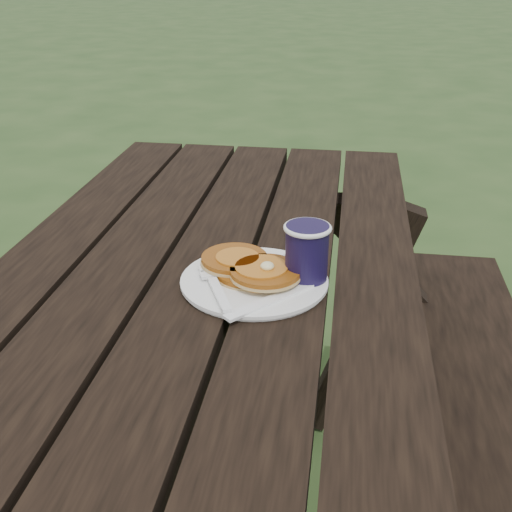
# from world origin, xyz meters

# --- Properties ---
(picnic_table) EXTENTS (1.36, 1.80, 0.75)m
(picnic_table) POSITION_xyz_m (0.00, 0.00, 0.37)
(picnic_table) COLOR black
(picnic_table) RESTS_ON ground
(plate) EXTENTS (0.31, 0.31, 0.01)m
(plate) POSITION_xyz_m (0.10, 0.09, 0.76)
(plate) COLOR white
(plate) RESTS_ON picnic_table
(pancake_stack) EXTENTS (0.17, 0.15, 0.04)m
(pancake_stack) POSITION_xyz_m (0.09, 0.10, 0.77)
(pancake_stack) COLOR #8D490F
(pancake_stack) RESTS_ON plate
(knife) EXTENTS (0.14, 0.15, 0.00)m
(knife) POSITION_xyz_m (0.14, 0.02, 0.76)
(knife) COLOR white
(knife) RESTS_ON plate
(fork) EXTENTS (0.10, 0.16, 0.01)m
(fork) POSITION_xyz_m (0.06, 0.02, 0.77)
(fork) COLOR white
(fork) RESTS_ON plate
(coffee_cup) EXTENTS (0.08, 0.08, 0.11)m
(coffee_cup) POSITION_xyz_m (0.18, 0.11, 0.81)
(coffee_cup) COLOR black
(coffee_cup) RESTS_ON picnic_table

